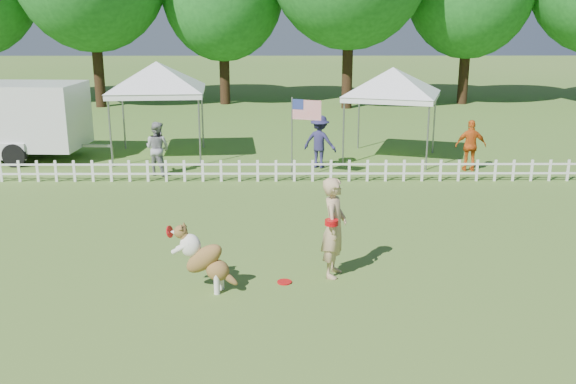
% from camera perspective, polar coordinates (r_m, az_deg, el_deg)
% --- Properties ---
extents(ground, '(120.00, 120.00, 0.00)m').
position_cam_1_polar(ground, '(10.94, -0.18, -8.41)').
color(ground, '#3B6D22').
rests_on(ground, ground).
extents(picket_fence, '(22.00, 0.08, 0.60)m').
position_cam_1_polar(picket_fence, '(17.49, -0.26, 1.90)').
color(picket_fence, white).
rests_on(picket_fence, ground).
extents(handler, '(0.58, 0.73, 1.77)m').
position_cam_1_polar(handler, '(11.11, 4.13, -3.17)').
color(handler, tan).
rests_on(handler, ground).
extents(dog, '(1.14, 0.64, 1.12)m').
position_cam_1_polar(dog, '(10.69, -7.38, -5.90)').
color(dog, brown).
rests_on(dog, ground).
extents(frisbee_on_turf, '(0.27, 0.27, 0.02)m').
position_cam_1_polar(frisbee_on_turf, '(11.09, -0.32, -8.00)').
color(frisbee_on_turf, red).
rests_on(frisbee_on_turf, ground).
extents(canopy_tent_left, '(3.09, 3.09, 2.94)m').
position_cam_1_polar(canopy_tent_left, '(20.78, -11.42, 7.09)').
color(canopy_tent_left, white).
rests_on(canopy_tent_left, ground).
extents(canopy_tent_right, '(3.38, 3.38, 2.79)m').
position_cam_1_polar(canopy_tent_right, '(20.36, 9.16, 6.81)').
color(canopy_tent_right, white).
rests_on(canopy_tent_right, ground).
extents(cargo_trailer, '(5.64, 2.72, 2.43)m').
position_cam_1_polar(cargo_trailer, '(21.91, -23.43, 5.85)').
color(cargo_trailer, white).
rests_on(cargo_trailer, ground).
extents(flag_pole, '(0.85, 0.40, 2.28)m').
position_cam_1_polar(flag_pole, '(17.48, 0.35, 4.71)').
color(flag_pole, gray).
rests_on(flag_pole, ground).
extents(spectator_a, '(0.92, 0.84, 1.53)m').
position_cam_1_polar(spectator_a, '(18.51, -11.53, 3.82)').
color(spectator_a, '#98989D').
rests_on(spectator_a, ground).
extents(spectator_b, '(1.16, 0.96, 1.56)m').
position_cam_1_polar(spectator_b, '(19.02, 2.84, 4.49)').
color(spectator_b, '#282651').
rests_on(spectator_b, ground).
extents(spectator_c, '(0.90, 0.43, 1.49)m').
position_cam_1_polar(spectator_c, '(19.35, 15.94, 3.99)').
color(spectator_c, '#D65B19').
rests_on(spectator_c, ground).
extents(tree_center_left, '(6.00, 6.00, 9.80)m').
position_cam_1_polar(tree_center_left, '(32.63, -5.82, 16.36)').
color(tree_center_left, '#1B5F1E').
rests_on(tree_center_left, ground).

